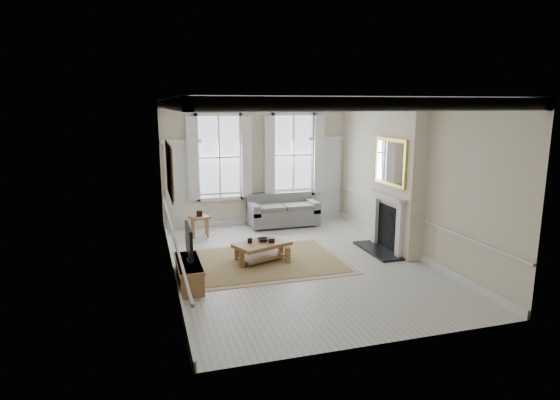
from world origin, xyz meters
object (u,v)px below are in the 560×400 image
object	(u,v)px
coffee_table	(262,246)
tv_stand	(189,273)
sofa	(282,212)
side_table	(200,220)

from	to	relation	value
coffee_table	tv_stand	distance (m)	1.85
sofa	tv_stand	bearing A→B (deg)	-128.22
side_table	tv_stand	distance (m)	3.33
sofa	tv_stand	distance (m)	4.75
sofa	coffee_table	size ratio (longest dim) A/B	1.43
side_table	sofa	bearing A→B (deg)	11.07
side_table	coffee_table	world-z (taller)	side_table
sofa	side_table	bearing A→B (deg)	-168.93
tv_stand	side_table	bearing A→B (deg)	79.63
sofa	side_table	world-z (taller)	sofa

